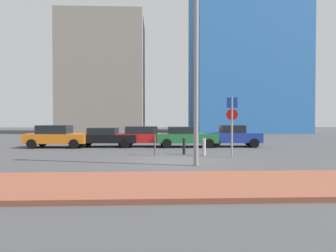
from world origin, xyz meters
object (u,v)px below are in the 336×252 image
Objects in this scene: parked_car_orange at (57,136)px; parked_car_red at (144,136)px; parked_car_blue at (233,136)px; parked_car_green at (186,136)px; parking_meter at (155,138)px; traffic_bollard_near at (204,147)px; traffic_bollard_mid at (184,146)px; parking_sign_post at (232,119)px; parked_car_black at (105,137)px; street_lamp at (196,52)px.

parked_car_red is (6.06, 0.40, -0.03)m from parked_car_orange.
parked_car_green is at bearing -179.10° from parked_car_blue.
parking_meter is at bearing -81.68° from parked_car_red.
parking_meter is (0.80, -5.44, 0.19)m from parked_car_red.
traffic_bollard_mid is at bearing 154.21° from traffic_bollard_near.
parking_sign_post is 3.11m from traffic_bollard_mid.
traffic_bollard_near is 1.02× the size of traffic_bollard_mid.
parked_car_red is 1.06× the size of parked_car_blue.
parked_car_red reaches higher than traffic_bollard_near.
parking_sign_post is 2.16m from traffic_bollard_near.
parked_car_green reaches higher than traffic_bollard_near.
parking_meter reaches higher than parked_car_black.
street_lamp reaches higher than traffic_bollard_near.
parked_car_green is at bearing 66.27° from parking_meter.
traffic_bollard_mid is at bearing -28.46° from parked_car_orange.
parked_car_orange is at bearing 151.81° from parking_sign_post.
parked_car_green is 4.69× the size of traffic_bollard_mid.
parking_sign_post is (7.56, -6.12, 1.28)m from parked_car_black.
parked_car_blue is 4.31× the size of traffic_bollard_near.
parked_car_blue is 1.28× the size of parking_sign_post.
traffic_bollard_mid is at bearing -64.08° from parked_car_red.
parking_sign_post is 3.43× the size of traffic_bollard_mid.
parked_car_green is 1.07× the size of parked_car_blue.
street_lamp reaches higher than parked_car_green.
parked_car_blue is at bearing -1.39° from parked_car_black.
parked_car_black is 5.03× the size of traffic_bollard_mid.
parked_car_black is 0.55× the size of street_lamp.
parked_car_green is 4.60× the size of traffic_bollard_near.
traffic_bollard_near is (0.95, 3.68, -4.37)m from street_lamp.
traffic_bollard_near is at bearing 151.66° from parking_sign_post.
parked_car_red is 7.99m from parking_sign_post.
parked_car_green is at bearing 82.78° from traffic_bollard_mid.
parking_sign_post is (1.82, -5.85, 1.23)m from parked_car_green.
traffic_bollard_near is at bearing -28.17° from parked_car_orange.
parking_meter is 1.60× the size of traffic_bollard_near.
parked_car_blue is 10.48m from street_lamp.
traffic_bollard_near is at bearing -119.30° from parked_car_blue.
parked_car_blue is 7.57m from parking_meter.
parked_car_orange is 8.51m from parking_meter.
parked_car_black is 6.39m from parking_meter.
parked_car_green is 5.52m from parking_meter.
parking_sign_post is at bearing 52.15° from street_lamp.
parked_car_green reaches higher than traffic_bollard_mid.
parked_car_orange is 3.35m from parked_car_black.
traffic_bollard_mid is (-1.06, 0.51, -0.01)m from traffic_bollard_near.
parked_car_green is at bearing 107.30° from parking_sign_post.
parked_car_black is 2.73m from parked_car_red.
parking_sign_post is at bearing -28.34° from traffic_bollard_near.
parking_meter is at bearing -137.65° from parked_car_blue.
parked_car_blue is 5.94m from traffic_bollard_near.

